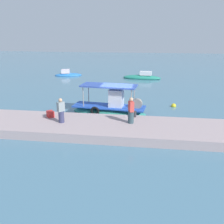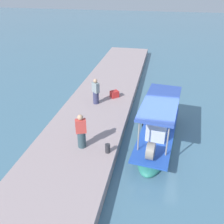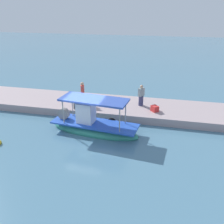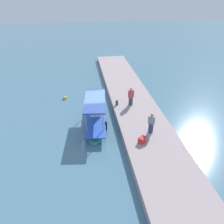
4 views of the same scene
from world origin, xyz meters
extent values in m
plane|color=teal|center=(0.00, 0.00, 0.00)|extent=(120.00, 120.00, 0.00)
cube|color=#A59294|center=(0.00, -4.10, 0.30)|extent=(36.00, 4.25, 0.59)
ellipsoid|color=teal|center=(-0.66, -0.12, 0.12)|extent=(6.29, 2.39, 0.94)
cube|color=blue|center=(-0.66, -0.12, 0.64)|extent=(6.05, 2.36, 0.10)
cube|color=silver|center=(-0.05, -0.19, 1.34)|extent=(1.20, 1.06, 1.51)
cylinder|color=gray|center=(1.36, 0.32, 1.45)|extent=(0.07, 0.07, 1.72)
cylinder|color=gray|center=(1.22, -0.99, 1.45)|extent=(0.07, 0.07, 1.72)
cylinder|color=gray|center=(-2.54, 0.75, 1.45)|extent=(0.07, 0.07, 1.72)
cylinder|color=gray|center=(-2.68, -0.56, 1.45)|extent=(0.07, 0.07, 1.72)
cube|color=#3350AD|center=(-0.66, -0.12, 2.37)|extent=(4.59, 2.19, 0.12)
torus|color=black|center=(-1.67, -0.91, 0.44)|extent=(0.76, 0.26, 0.74)
cylinder|color=gray|center=(1.66, -0.37, 1.04)|extent=(0.83, 0.44, 0.80)
cylinder|color=#314851|center=(1.39, -3.69, 1.01)|extent=(0.51, 0.51, 0.83)
cube|color=#D5453E|center=(1.39, -3.69, 1.76)|extent=(0.44, 0.57, 0.68)
sphere|color=tan|center=(1.39, -3.69, 2.24)|extent=(0.27, 0.27, 0.27)
cylinder|color=#36385C|center=(-3.30, -4.24, 0.99)|extent=(0.53, 0.53, 0.79)
cube|color=gray|center=(-3.30, -4.24, 1.71)|extent=(0.50, 0.54, 0.65)
sphere|color=tan|center=(-3.30, -4.24, 2.16)|extent=(0.26, 0.26, 0.26)
cylinder|color=#2D2D33|center=(1.58, -2.37, 0.81)|extent=(0.24, 0.24, 0.44)
cube|color=red|center=(-4.47, -3.24, 0.82)|extent=(0.67, 0.68, 0.45)
camera|label=1|loc=(2.48, -20.43, 6.66)|focal=41.94mm
camera|label=2|loc=(10.59, -0.29, 7.85)|focal=39.26mm
camera|label=3|loc=(-5.08, 14.02, 7.94)|focal=39.06mm
camera|label=4|loc=(-16.98, 0.87, 10.75)|focal=35.39mm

